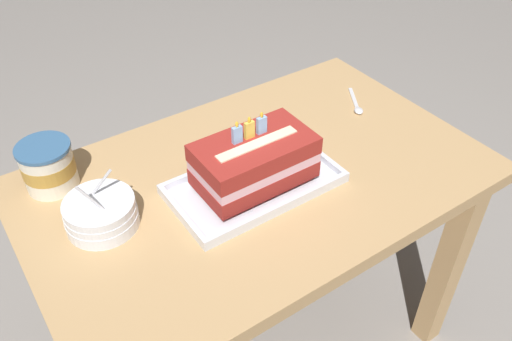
{
  "coord_description": "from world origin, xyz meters",
  "views": [
    {
      "loc": [
        -0.52,
        -0.76,
        1.46
      ],
      "look_at": [
        -0.02,
        -0.02,
        0.72
      ],
      "focal_mm": 37.26,
      "sensor_mm": 36.0,
      "label": 1
    }
  ],
  "objects": [
    {
      "name": "serving_spoon_near_tray",
      "position": [
        0.37,
        0.07,
        0.69
      ],
      "size": [
        0.09,
        0.12,
        0.01
      ],
      "color": "silver",
      "rests_on": "dining_table"
    },
    {
      "name": "ice_cream_tub",
      "position": [
        -0.39,
        0.23,
        0.74
      ],
      "size": [
        0.12,
        0.12,
        0.11
      ],
      "color": "silver",
      "rests_on": "dining_table"
    },
    {
      "name": "bowl_stack",
      "position": [
        -0.35,
        0.05,
        0.72
      ],
      "size": [
        0.15,
        0.15,
        0.13
      ],
      "color": "white",
      "rests_on": "dining_table"
    },
    {
      "name": "foil_tray",
      "position": [
        -0.03,
        -0.03,
        0.69
      ],
      "size": [
        0.37,
        0.2,
        0.02
      ],
      "color": "silver",
      "rests_on": "dining_table"
    },
    {
      "name": "birthday_cake",
      "position": [
        -0.03,
        -0.03,
        0.76
      ],
      "size": [
        0.25,
        0.14,
        0.15
      ],
      "color": "maroon",
      "rests_on": "foil_tray"
    },
    {
      "name": "dining_table",
      "position": [
        0.0,
        0.0,
        0.57
      ],
      "size": [
        1.04,
        0.65,
        0.69
      ],
      "color": "tan",
      "rests_on": "ground_plane"
    }
  ]
}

